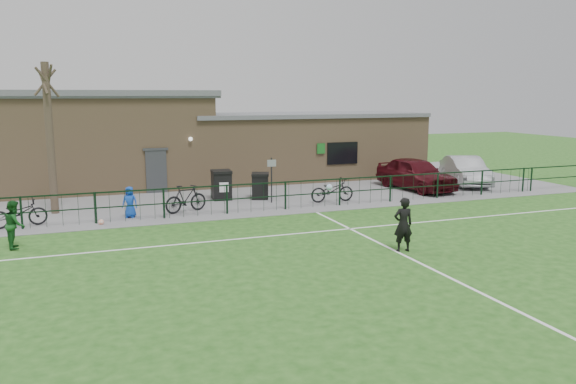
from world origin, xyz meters
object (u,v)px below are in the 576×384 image
object	(u,v)px
outfield_player	(15,224)
sign_post	(271,180)
wheelie_bin_left	(221,186)
bicycle_e	(332,190)
bare_tree	(50,139)
wheelie_bin_right	(260,187)
bicycle_c	(18,213)
ball_ground	(101,222)
bicycle_d	(186,199)
spectator_child	(130,202)
car_maroon	(416,174)
car_silver	(465,171)

from	to	relation	value
outfield_player	sign_post	bearing A→B (deg)	-70.11
wheelie_bin_left	bicycle_e	bearing A→B (deg)	-22.69
bare_tree	wheelie_bin_right	world-z (taller)	bare_tree
bare_tree	bicycle_c	bearing A→B (deg)	-118.04
bicycle_c	ball_ground	world-z (taller)	bicycle_c
wheelie_bin_left	bicycle_c	size ratio (longest dim) A/B	0.64
bicycle_d	ball_ground	size ratio (longest dim) A/B	8.88
sign_post	bicycle_d	bearing A→B (deg)	-168.96
bicycle_e	spectator_child	bearing A→B (deg)	94.01
spectator_child	outfield_player	bearing A→B (deg)	-115.74
spectator_child	bicycle_d	bearing A→B (deg)	29.36
bicycle_c	ball_ground	xyz separation A→B (m)	(2.79, -0.62, -0.43)
car_maroon	bicycle_d	size ratio (longest dim) A/B	2.53
bicycle_d	ball_ground	xyz separation A→B (m)	(-3.34, -1.10, -0.48)
outfield_player	wheelie_bin_left	bearing A→B (deg)	-57.44
bare_tree	bicycle_e	size ratio (longest dim) A/B	3.00
bicycle_e	ball_ground	world-z (taller)	bicycle_e
outfield_player	ball_ground	size ratio (longest dim) A/B	7.17
spectator_child	sign_post	bearing A→B (deg)	32.56
car_maroon	wheelie_bin_right	bearing A→B (deg)	171.68
sign_post	bicycle_c	world-z (taller)	sign_post
car_maroon	bicycle_e	xyz separation A→B (m)	(-5.35, -1.56, -0.28)
car_silver	bicycle_e	world-z (taller)	car_silver
wheelie_bin_right	ball_ground	distance (m)	7.69
wheelie_bin_right	outfield_player	xyz separation A→B (m)	(-9.71, -5.32, 0.18)
outfield_player	car_silver	bearing A→B (deg)	-78.94
wheelie_bin_right	sign_post	size ratio (longest dim) A/B	0.55
car_silver	wheelie_bin_left	bearing A→B (deg)	-161.78
wheelie_bin_right	spectator_child	size ratio (longest dim) A/B	0.91
ball_ground	bare_tree	bearing A→B (deg)	121.10
wheelie_bin_left	car_silver	bearing A→B (deg)	3.31
sign_post	outfield_player	xyz separation A→B (m)	(-9.90, -4.25, -0.26)
sign_post	car_silver	distance (m)	11.34
bare_tree	sign_post	xyz separation A→B (m)	(8.94, -0.88, -1.98)
car_maroon	bicycle_e	bearing A→B (deg)	-169.93
bare_tree	outfield_player	distance (m)	5.68
bicycle_e	outfield_player	distance (m)	12.95
sign_post	wheelie_bin_left	bearing A→B (deg)	140.77
bicycle_d	bicycle_e	bearing A→B (deg)	-110.42
bicycle_e	wheelie_bin_left	bearing A→B (deg)	65.06
sign_post	outfield_player	distance (m)	10.77
bare_tree	outfield_player	bearing A→B (deg)	-100.58
bicycle_e	bare_tree	bearing A→B (deg)	84.36
bicycle_c	bicycle_d	bearing A→B (deg)	-97.74
bare_tree	outfield_player	world-z (taller)	bare_tree
wheelie_bin_right	spectator_child	distance (m)	6.32
car_maroon	ball_ground	size ratio (longest dim) A/B	22.52
bare_tree	car_silver	bearing A→B (deg)	0.88
bicycle_c	bicycle_e	bearing A→B (deg)	-100.15
wheelie_bin_left	car_maroon	distance (m)	9.85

